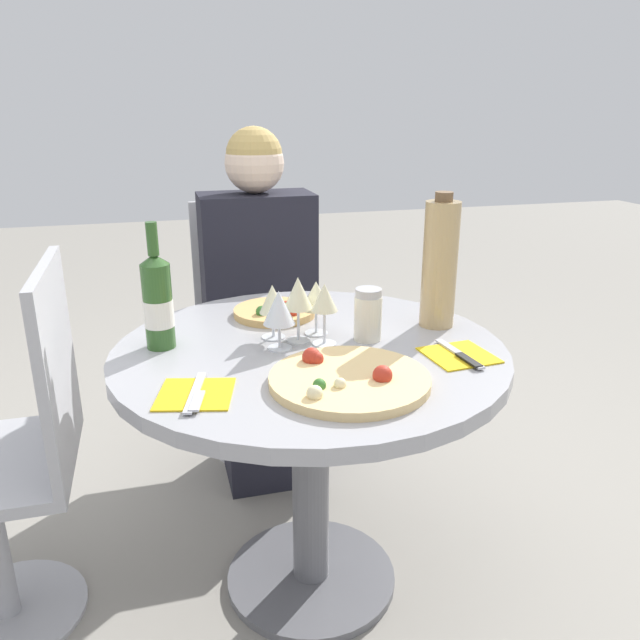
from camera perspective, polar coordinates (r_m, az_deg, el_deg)
ground_plane at (r=1.91m, az=-0.81°, el=-22.61°), size 12.00×12.00×0.00m
dining_table at (r=1.59m, az=-0.91°, el=-7.30°), size 0.97×0.97×0.71m
chair_behind_diner at (r=2.39m, az=-5.79°, el=-1.02°), size 0.43×0.43×0.93m
seated_diner at (r=2.22m, az=-5.21°, el=-0.03°), size 0.39×0.44×1.20m
chair_empty_side at (r=1.72m, az=-26.35°, el=-11.55°), size 0.43×0.43×0.93m
pizza_large at (r=1.33m, az=2.57°, el=-5.38°), size 0.34×0.34×0.05m
pizza_small_far at (r=1.76m, az=-3.98°, el=0.83°), size 0.23×0.23×0.05m
wine_bottle at (r=1.54m, az=-14.61°, el=1.61°), size 0.07×0.07×0.31m
tall_carafe at (r=1.66m, az=10.90°, el=5.05°), size 0.09×0.09×0.35m
sugar_shaker at (r=1.56m, az=4.41°, el=0.49°), size 0.07×0.07×0.13m
wine_glass_back_left at (r=1.56m, az=-4.36°, el=1.81°), size 0.07×0.07×0.14m
wine_glass_front_right at (r=1.51m, az=0.41°, el=1.91°), size 0.07×0.07×0.16m
wine_glass_front_left at (r=1.49m, az=-3.78°, el=1.06°), size 0.08×0.08×0.15m
wine_glass_center at (r=1.53m, az=-2.02°, el=2.36°), size 0.07×0.07×0.17m
wine_glass_back_right at (r=1.59m, az=-0.36°, el=2.18°), size 0.08×0.08×0.14m
place_setting_left at (r=1.30m, az=-11.32°, el=-6.67°), size 0.18×0.19×0.01m
place_setting_right at (r=1.51m, az=12.63°, el=-3.16°), size 0.16×0.19×0.01m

